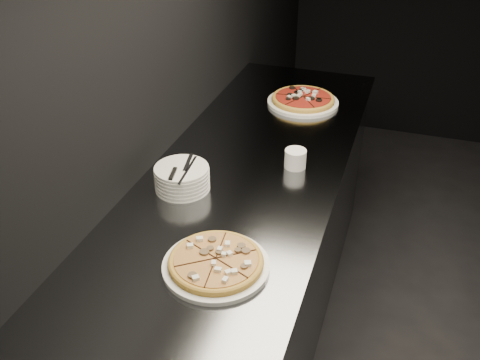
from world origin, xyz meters
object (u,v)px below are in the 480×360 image
(pizza_tomato, at_px, (303,100))
(plate_stack, at_px, (182,178))
(pizza_mushroom, at_px, (216,263))
(ramekin, at_px, (295,158))
(cutlery, at_px, (182,169))
(counter, at_px, (244,264))

(pizza_tomato, height_order, plate_stack, plate_stack)
(pizza_mushroom, relative_size, ramekin, 4.46)
(cutlery, bearing_deg, ramekin, 29.15)
(pizza_tomato, relative_size, cutlery, 1.62)
(cutlery, xyz_separation_m, ramekin, (0.35, 0.30, -0.05))
(pizza_tomato, distance_m, plate_stack, 0.94)
(pizza_mushroom, distance_m, plate_stack, 0.47)
(pizza_mushroom, distance_m, cutlery, 0.46)
(pizza_mushroom, xyz_separation_m, pizza_tomato, (-0.02, 1.28, 0.00))
(pizza_mushroom, relative_size, pizza_tomato, 1.09)
(pizza_tomato, distance_m, cutlery, 0.95)
(pizza_tomato, bearing_deg, plate_stack, -105.73)
(counter, bearing_deg, ramekin, 33.63)
(counter, xyz_separation_m, pizza_tomato, (0.07, 0.73, 0.48))
(plate_stack, bearing_deg, pizza_mushroom, -53.80)
(pizza_mushroom, bearing_deg, plate_stack, 126.20)
(pizza_tomato, xyz_separation_m, cutlery, (-0.25, -0.92, 0.07))
(cutlery, height_order, ramekin, cutlery)
(plate_stack, height_order, ramekin, plate_stack)
(counter, xyz_separation_m, pizza_mushroom, (0.09, -0.55, 0.48))
(counter, xyz_separation_m, plate_stack, (-0.19, -0.17, 0.50))
(counter, distance_m, plate_stack, 0.56)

